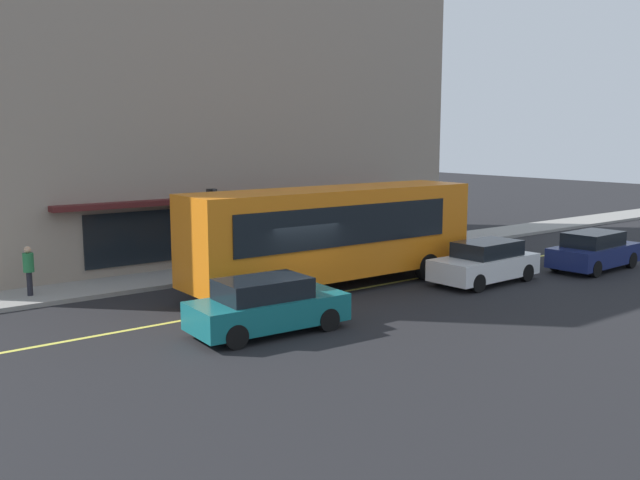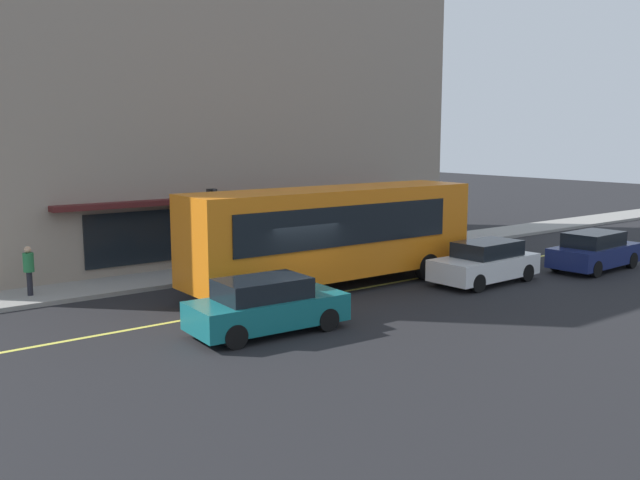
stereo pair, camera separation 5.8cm
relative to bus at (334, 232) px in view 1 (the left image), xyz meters
name	(u,v)px [view 1 (the left image)]	position (x,y,z in m)	size (l,w,h in m)	color
ground	(297,300)	(-2.11, -0.73, -1.99)	(120.00, 120.00, 0.00)	black
sidewalk	(216,272)	(-2.11, 4.63, -1.91)	(80.00, 2.55, 0.15)	gray
lane_centre_stripe	(297,300)	(-2.11, -0.73, -1.98)	(36.00, 0.16, 0.01)	#D8D14C
storefront_building	(200,91)	(0.16, 9.90, 5.27)	(23.07, 8.60, 14.53)	gray
bus	(334,232)	(0.00, 0.00, 0.00)	(11.16, 2.73, 3.50)	orange
traffic_light	(213,211)	(-2.59, 3.93, 0.55)	(0.30, 0.52, 3.20)	#2D2D33
car_white	(485,263)	(4.82, -2.75, -1.24)	(4.35, 1.96, 1.52)	white
car_navy	(594,251)	(10.22, -3.81, -1.24)	(4.38, 2.02, 1.52)	navy
car_teal	(267,306)	(-4.94, -3.25, -1.24)	(4.39, 2.04, 1.52)	#14666B
pedestrian_near_storefront	(403,219)	(8.40, 5.15, -0.71)	(0.34, 0.34, 1.86)	black
pedestrian_by_curb	(29,266)	(-9.00, 4.57, -0.87)	(0.34, 0.34, 1.62)	black
pedestrian_mid_block	(283,236)	(1.55, 5.35, -0.91)	(0.34, 0.34, 1.55)	black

